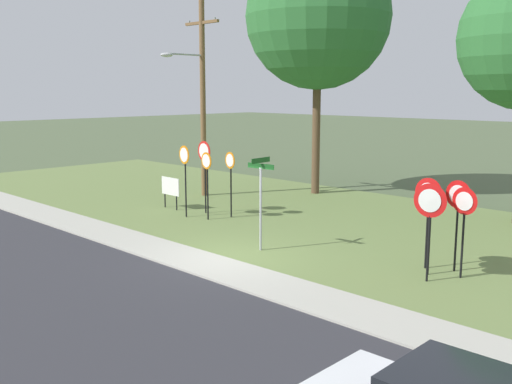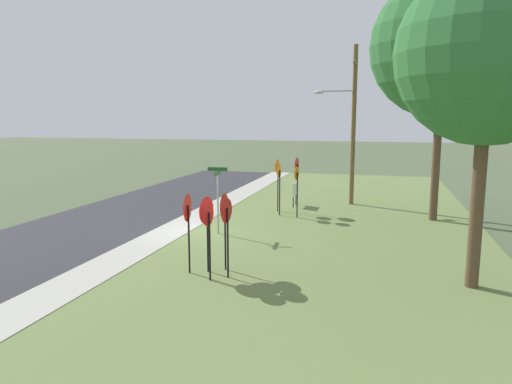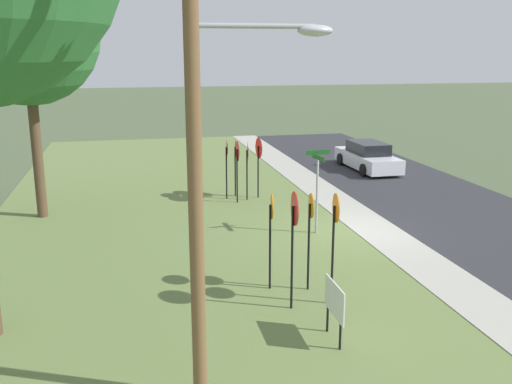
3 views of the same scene
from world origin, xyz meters
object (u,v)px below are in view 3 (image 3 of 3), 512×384
yield_sign_near_right (236,155)px  utility_pole (204,129)px  stop_sign_near_right (335,225)px  yield_sign_far_left (238,157)px  stop_sign_near_left (271,222)px  yield_sign_near_left (227,155)px  stop_sign_far_left (294,224)px  yield_sign_far_right (248,157)px  street_name_post (317,184)px  oak_tree_right (26,33)px  stop_sign_far_center (310,222)px  parked_sedan_distant (368,157)px  notice_board (335,303)px  yield_sign_center (259,153)px

yield_sign_near_right → utility_pole: 14.27m
stop_sign_near_right → yield_sign_far_left: bearing=10.7°
yield_sign_near_right → stop_sign_near_left: bearing=-179.5°
yield_sign_near_right → utility_pole: size_ratio=0.27×
yield_sign_near_left → yield_sign_far_left: yield_sign_far_left is taller
stop_sign_near_left → yield_sign_near_left: (9.04, -0.48, 0.06)m
stop_sign_near_left → utility_pole: (-4.22, 2.15, 2.88)m
stop_sign_far_left → yield_sign_far_right: bearing=-1.1°
yield_sign_far_right → street_name_post: street_name_post is taller
yield_sign_far_right → oak_tree_right: 8.97m
stop_sign_far_left → yield_sign_far_left: (9.58, -0.57, -0.22)m
oak_tree_right → utility_pole: bearing=-160.7°
stop_sign_far_center → oak_tree_right: bearing=48.6°
stop_sign_near_right → stop_sign_far_center: stop_sign_near_right is taller
stop_sign_near_right → yield_sign_far_left: stop_sign_near_right is taller
stop_sign_near_right → stop_sign_far_center: 0.96m
parked_sedan_distant → yield_sign_far_left: bearing=122.4°
stop_sign_far_left → yield_sign_far_right: 9.96m
stop_sign_far_center → street_name_post: (4.29, -1.63, -0.11)m
stop_sign_far_left → stop_sign_far_center: (0.95, -0.70, -0.28)m
yield_sign_near_right → stop_sign_far_center: bearing=-173.9°
utility_pole → stop_sign_far_center: bearing=-37.7°
notice_board → oak_tree_right: (10.84, 7.04, 5.51)m
yield_sign_near_right → oak_tree_right: 8.79m
stop_sign_near_right → yield_sign_far_left: size_ratio=1.10×
yield_sign_far_right → yield_sign_center: (0.26, -0.51, 0.09)m
stop_sign_near_right → stop_sign_far_left: 0.99m
yield_sign_center → yield_sign_near_right: bearing=55.0°
yield_sign_near_left → utility_pole: utility_pole is taller
stop_sign_far_left → yield_sign_center: (10.16, -1.54, -0.20)m
street_name_post → stop_sign_near_left: bearing=142.9°
stop_sign_near_right → yield_sign_center: 10.13m
street_name_post → utility_pole: utility_pole is taller
stop_sign_near_right → street_name_post: size_ratio=0.97×
yield_sign_far_right → yield_sign_near_right: bearing=35.4°
yield_sign_center → utility_pole: size_ratio=0.29×
utility_pole → notice_board: size_ratio=6.82×
utility_pole → parked_sedan_distant: (17.61, -10.53, -4.00)m
yield_sign_far_right → oak_tree_right: oak_tree_right is taller
yield_sign_near_right → street_name_post: (-5.39, -1.63, -0.07)m
yield_sign_far_right → street_name_post: bearing=-154.3°
stop_sign_near_left → yield_sign_far_left: stop_sign_near_left is taller
stop_sign_near_right → parked_sedan_distant: size_ratio=0.56×
stop_sign_near_right → yield_sign_far_right: (9.86, -0.05, -0.18)m
yield_sign_far_right → parked_sedan_distant: (4.70, -7.13, -1.14)m
yield_sign_near_left → yield_sign_near_right: bearing=-41.0°
stop_sign_near_right → notice_board: size_ratio=2.13×
utility_pole → yield_sign_near_right: bearing=-12.6°
stop_sign_far_left → yield_sign_center: bearing=-3.8°
yield_sign_far_left → street_name_post: size_ratio=0.88×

